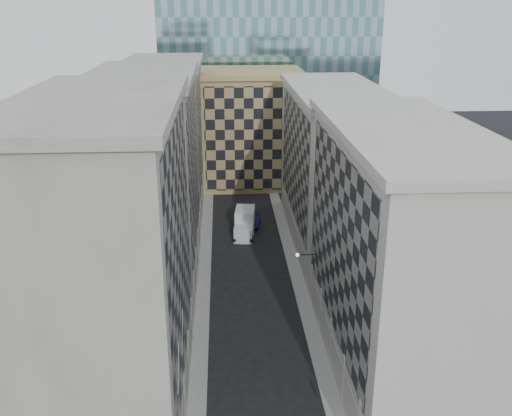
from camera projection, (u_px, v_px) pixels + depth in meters
name	position (u px, v px, depth m)	size (l,w,h in m)	color
sidewalk_west	(204.00, 285.00, 62.60)	(1.50, 100.00, 0.15)	#989893
sidewalk_east	(298.00, 282.00, 63.19)	(1.50, 100.00, 0.15)	#989893
bldg_left_a	(112.00, 265.00, 40.43)	(10.80, 22.80, 23.70)	gray
bldg_left_b	(149.00, 180.00, 61.22)	(10.80, 22.80, 22.70)	#98968D
bldg_left_c	(167.00, 138.00, 82.01)	(10.80, 22.80, 21.70)	gray
bldg_right_a	(395.00, 253.00, 45.93)	(10.80, 26.80, 20.70)	beige
bldg_right_b	(333.00, 167.00, 71.39)	(10.80, 28.80, 19.70)	beige
tan_block	(251.00, 127.00, 95.30)	(16.80, 14.80, 18.80)	tan
church_tower	(236.00, 15.00, 102.38)	(7.20, 7.20, 51.50)	#292520
flagpoles_left	(180.00, 349.00, 37.34)	(0.10, 6.33, 2.33)	gray
bracket_lamp	(299.00, 255.00, 55.41)	(1.98, 0.36, 0.36)	black
box_truck	(245.00, 224.00, 75.79)	(3.14, 6.33, 3.35)	silver
dark_car	(253.00, 221.00, 78.84)	(1.66, 4.77, 1.57)	#10153D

